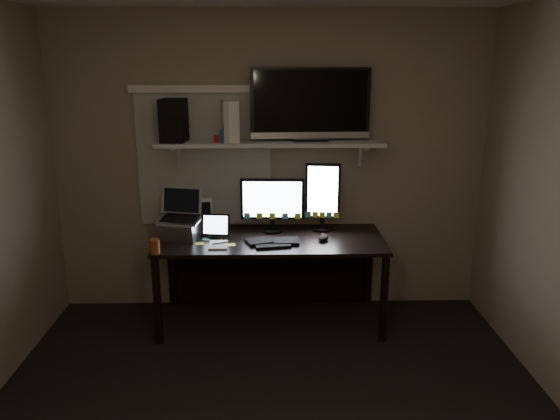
{
  "coord_description": "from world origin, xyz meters",
  "views": [
    {
      "loc": [
        -0.02,
        -2.71,
        2.12
      ],
      "look_at": [
        0.07,
        1.25,
        1.01
      ],
      "focal_mm": 35.0,
      "sensor_mm": 36.0,
      "label": 1
    }
  ],
  "objects_px": {
    "keyboard": "(273,241)",
    "cup": "(155,246)",
    "desk": "(271,254)",
    "speaker": "(174,120)",
    "mouse": "(323,238)",
    "game_console": "(230,121)",
    "tablet": "(216,226)",
    "monitor_portrait": "(323,197)",
    "laptop": "(180,215)",
    "monitor_landscape": "(272,205)",
    "tv": "(310,105)"
  },
  "relations": [
    {
      "from": "desk",
      "to": "game_console",
      "type": "distance_m",
      "value": 1.14
    },
    {
      "from": "speaker",
      "to": "keyboard",
      "type": "bearing_deg",
      "value": -14.61
    },
    {
      "from": "desk",
      "to": "monitor_portrait",
      "type": "bearing_deg",
      "value": 11.23
    },
    {
      "from": "mouse",
      "to": "tablet",
      "type": "distance_m",
      "value": 0.86
    },
    {
      "from": "monitor_landscape",
      "to": "mouse",
      "type": "distance_m",
      "value": 0.51
    },
    {
      "from": "monitor_landscape",
      "to": "desk",
      "type": "bearing_deg",
      "value": -104.65
    },
    {
      "from": "desk",
      "to": "keyboard",
      "type": "bearing_deg",
      "value": -85.63
    },
    {
      "from": "laptop",
      "to": "speaker",
      "type": "xyz_separation_m",
      "value": [
        -0.03,
        0.15,
        0.72
      ]
    },
    {
      "from": "tablet",
      "to": "cup",
      "type": "bearing_deg",
      "value": -133.42
    },
    {
      "from": "monitor_landscape",
      "to": "keyboard",
      "type": "distance_m",
      "value": 0.36
    },
    {
      "from": "tablet",
      "to": "laptop",
      "type": "xyz_separation_m",
      "value": [
        -0.28,
        0.02,
        0.09
      ]
    },
    {
      "from": "desk",
      "to": "monitor_landscape",
      "type": "xyz_separation_m",
      "value": [
        0.02,
        0.05,
        0.41
      ]
    },
    {
      "from": "cup",
      "to": "tablet",
      "type": "bearing_deg",
      "value": 39.55
    },
    {
      "from": "monitor_portrait",
      "to": "keyboard",
      "type": "xyz_separation_m",
      "value": [
        -0.41,
        -0.33,
        -0.27
      ]
    },
    {
      "from": "desk",
      "to": "monitor_portrait",
      "type": "relative_size",
      "value": 3.14
    },
    {
      "from": "monitor_portrait",
      "to": "speaker",
      "type": "relative_size",
      "value": 1.72
    },
    {
      "from": "desk",
      "to": "tablet",
      "type": "height_order",
      "value": "tablet"
    },
    {
      "from": "desk",
      "to": "tablet",
      "type": "relative_size",
      "value": 7.84
    },
    {
      "from": "keyboard",
      "to": "tv",
      "type": "height_order",
      "value": "tv"
    },
    {
      "from": "monitor_portrait",
      "to": "tv",
      "type": "distance_m",
      "value": 0.76
    },
    {
      "from": "monitor_portrait",
      "to": "mouse",
      "type": "relative_size",
      "value": 4.66
    },
    {
      "from": "tv",
      "to": "speaker",
      "type": "xyz_separation_m",
      "value": [
        -1.07,
        -0.04,
        -0.12
      ]
    },
    {
      "from": "keyboard",
      "to": "laptop",
      "type": "distance_m",
      "value": 0.77
    },
    {
      "from": "monitor_portrait",
      "to": "cup",
      "type": "xyz_separation_m",
      "value": [
        -1.28,
        -0.53,
        -0.23
      ]
    },
    {
      "from": "keyboard",
      "to": "laptop",
      "type": "height_order",
      "value": "laptop"
    },
    {
      "from": "speaker",
      "to": "game_console",
      "type": "bearing_deg",
      "value": 10.9
    },
    {
      "from": "monitor_portrait",
      "to": "speaker",
      "type": "xyz_separation_m",
      "value": [
        -1.18,
        -0.03,
        0.63
      ]
    },
    {
      "from": "desk",
      "to": "mouse",
      "type": "bearing_deg",
      "value": -24.09
    },
    {
      "from": "monitor_portrait",
      "to": "speaker",
      "type": "distance_m",
      "value": 1.34
    },
    {
      "from": "cup",
      "to": "speaker",
      "type": "distance_m",
      "value": 1.01
    },
    {
      "from": "desk",
      "to": "speaker",
      "type": "height_order",
      "value": "speaker"
    },
    {
      "from": "desk",
      "to": "cup",
      "type": "xyz_separation_m",
      "value": [
        -0.85,
        -0.45,
        0.23
      ]
    },
    {
      "from": "desk",
      "to": "mouse",
      "type": "distance_m",
      "value": 0.5
    },
    {
      "from": "cup",
      "to": "speaker",
      "type": "bearing_deg",
      "value": 79.01
    },
    {
      "from": "mouse",
      "to": "game_console",
      "type": "bearing_deg",
      "value": 175.82
    },
    {
      "from": "monitor_portrait",
      "to": "game_console",
      "type": "xyz_separation_m",
      "value": [
        -0.75,
        0.01,
        0.62
      ]
    },
    {
      "from": "mouse",
      "to": "game_console",
      "type": "height_order",
      "value": "game_console"
    },
    {
      "from": "keyboard",
      "to": "cup",
      "type": "relative_size",
      "value": 3.91
    },
    {
      "from": "monitor_portrait",
      "to": "tablet",
      "type": "relative_size",
      "value": 2.5
    },
    {
      "from": "monitor_portrait",
      "to": "cup",
      "type": "height_order",
      "value": "monitor_portrait"
    },
    {
      "from": "keyboard",
      "to": "mouse",
      "type": "relative_size",
      "value": 3.36
    },
    {
      "from": "cup",
      "to": "game_console",
      "type": "distance_m",
      "value": 1.15
    },
    {
      "from": "mouse",
      "to": "tv",
      "type": "height_order",
      "value": "tv"
    },
    {
      "from": "keyboard",
      "to": "mouse",
      "type": "distance_m",
      "value": 0.4
    },
    {
      "from": "tablet",
      "to": "cup",
      "type": "distance_m",
      "value": 0.54
    },
    {
      "from": "keyboard",
      "to": "game_console",
      "type": "bearing_deg",
      "value": 125.3
    },
    {
      "from": "monitor_landscape",
      "to": "laptop",
      "type": "xyz_separation_m",
      "value": [
        -0.74,
        -0.14,
        -0.04
      ]
    },
    {
      "from": "keyboard",
      "to": "cup",
      "type": "height_order",
      "value": "cup"
    },
    {
      "from": "mouse",
      "to": "cup",
      "type": "height_order",
      "value": "cup"
    },
    {
      "from": "monitor_portrait",
      "to": "tablet",
      "type": "distance_m",
      "value": 0.91
    }
  ]
}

